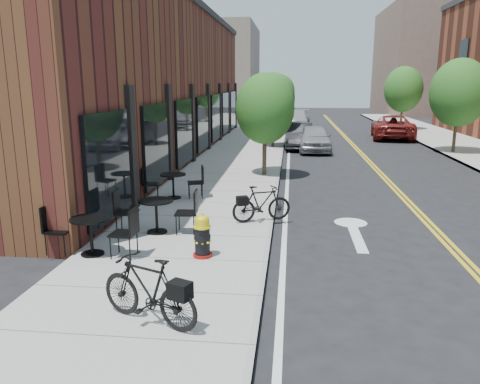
{
  "coord_description": "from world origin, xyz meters",
  "views": [
    {
      "loc": [
        0.4,
        -8.64,
        3.57
      ],
      "look_at": [
        -0.79,
        2.21,
        1.0
      ],
      "focal_mm": 35.0,
      "sensor_mm": 36.0,
      "label": 1
    }
  ],
  "objects": [
    {
      "name": "tree_near_d",
      "position": [
        -0.6,
        33.0,
        2.79
      ],
      "size": [
        2.4,
        2.4,
        4.11
      ],
      "color": "#382B1E",
      "rests_on": "sidewalk_near"
    },
    {
      "name": "parked_car_b",
      "position": [
        0.8,
        17.38,
        0.69
      ],
      "size": [
        1.55,
        4.23,
        1.39
      ],
      "primitive_type": "imported",
      "rotation": [
        0.0,
        0.0,
        0.02
      ],
      "color": "black",
      "rests_on": "ground"
    },
    {
      "name": "sidewalk_near",
      "position": [
        -2.0,
        10.0,
        0.06
      ],
      "size": [
        4.0,
        70.0,
        0.12
      ],
      "primitive_type": "cube",
      "color": "#9E9B93",
      "rests_on": "ground"
    },
    {
      "name": "bistro_set_a",
      "position": [
        -3.6,
        0.03,
        0.63
      ],
      "size": [
        1.88,
        0.84,
        1.01
      ],
      "rotation": [
        0.0,
        0.0,
        -0.04
      ],
      "color": "black",
      "rests_on": "sidewalk_near"
    },
    {
      "name": "fire_hydrant",
      "position": [
        -1.33,
        0.17,
        0.55
      ],
      "size": [
        0.46,
        0.46,
        0.9
      ],
      "rotation": [
        0.0,
        0.0,
        0.18
      ],
      "color": "maroon",
      "rests_on": "sidewalk_near"
    },
    {
      "name": "tree_near_a",
      "position": [
        -0.6,
        9.0,
        2.6
      ],
      "size": [
        2.2,
        2.2,
        3.81
      ],
      "color": "#382B1E",
      "rests_on": "sidewalk_near"
    },
    {
      "name": "tree_near_b",
      "position": [
        -0.6,
        17.0,
        2.71
      ],
      "size": [
        2.3,
        2.3,
        3.98
      ],
      "color": "#382B1E",
      "rests_on": "sidewalk_near"
    },
    {
      "name": "bg_building_right",
      "position": [
        16.0,
        50.0,
        6.0
      ],
      "size": [
        10.0,
        16.0,
        12.0
      ],
      "primitive_type": "cube",
      "color": "brown",
      "rests_on": "ground"
    },
    {
      "name": "parked_car_c",
      "position": [
        0.8,
        29.97,
        0.7
      ],
      "size": [
        2.39,
        4.95,
        1.39
      ],
      "primitive_type": "imported",
      "rotation": [
        0.0,
        0.0,
        -0.09
      ],
      "color": "#A0A1A5",
      "rests_on": "ground"
    },
    {
      "name": "building_near",
      "position": [
        -6.5,
        14.0,
        3.5
      ],
      "size": [
        5.0,
        28.0,
        7.0
      ],
      "primitive_type": "cube",
      "color": "#461816",
      "rests_on": "ground"
    },
    {
      "name": "bg_building_left",
      "position": [
        -8.0,
        48.0,
        5.0
      ],
      "size": [
        8.0,
        14.0,
        10.0
      ],
      "primitive_type": "cube",
      "color": "#726656",
      "rests_on": "ground"
    },
    {
      "name": "ground",
      "position": [
        0.0,
        0.0,
        0.0
      ],
      "size": [
        120.0,
        120.0,
        0.0
      ],
      "primitive_type": "plane",
      "color": "black",
      "rests_on": "ground"
    },
    {
      "name": "parked_car_far",
      "position": [
        6.89,
        22.6,
        0.76
      ],
      "size": [
        3.14,
        5.7,
        1.51
      ],
      "primitive_type": "imported",
      "rotation": [
        0.0,
        0.0,
        3.02
      ],
      "color": "maroon",
      "rests_on": "ground"
    },
    {
      "name": "tree_far_b",
      "position": [
        8.6,
        16.0,
        3.06
      ],
      "size": [
        2.8,
        2.8,
        4.62
      ],
      "color": "#382B1E",
      "rests_on": "sidewalk_far"
    },
    {
      "name": "bicycle_left",
      "position": [
        -1.6,
        -2.57,
        0.64
      ],
      "size": [
        1.78,
        1.13,
        1.04
      ],
      "primitive_type": "imported",
      "rotation": [
        0.0,
        0.0,
        -1.98
      ],
      "color": "black",
      "rests_on": "sidewalk_near"
    },
    {
      "name": "tree_near_c",
      "position": [
        -0.6,
        25.0,
        2.53
      ],
      "size": [
        2.1,
        2.1,
        3.67
      ],
      "color": "#382B1E",
      "rests_on": "sidewalk_near"
    },
    {
      "name": "bicycle_right",
      "position": [
        -0.3,
        2.76,
        0.59
      ],
      "size": [
        1.6,
        1.02,
        0.93
      ],
      "primitive_type": "imported",
      "rotation": [
        0.0,
        0.0,
        1.98
      ],
      "color": "black",
      "rests_on": "sidewalk_near"
    },
    {
      "name": "parked_car_a",
      "position": [
        1.6,
        16.25,
        0.69
      ],
      "size": [
        1.71,
        4.09,
        1.38
      ],
      "primitive_type": "imported",
      "rotation": [
        0.0,
        0.0,
        0.02
      ],
      "color": "gray",
      "rests_on": "ground"
    },
    {
      "name": "tree_far_c",
      "position": [
        8.6,
        28.0,
        3.06
      ],
      "size": [
        2.8,
        2.8,
        4.62
      ],
      "color": "#382B1E",
      "rests_on": "sidewalk_far"
    },
    {
      "name": "bistro_set_c",
      "position": [
        -3.12,
        4.89,
        0.61
      ],
      "size": [
        1.86,
        0.96,
        0.98
      ],
      "rotation": [
        0.0,
        0.0,
        0.26
      ],
      "color": "black",
      "rests_on": "sidewalk_near"
    },
    {
      "name": "bistro_set_b",
      "position": [
        -2.68,
        1.58,
        0.63
      ],
      "size": [
        1.9,
        0.87,
        1.02
      ],
      "rotation": [
        0.0,
        0.0,
        0.07
      ],
      "color": "black",
      "rests_on": "sidewalk_near"
    }
  ]
}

